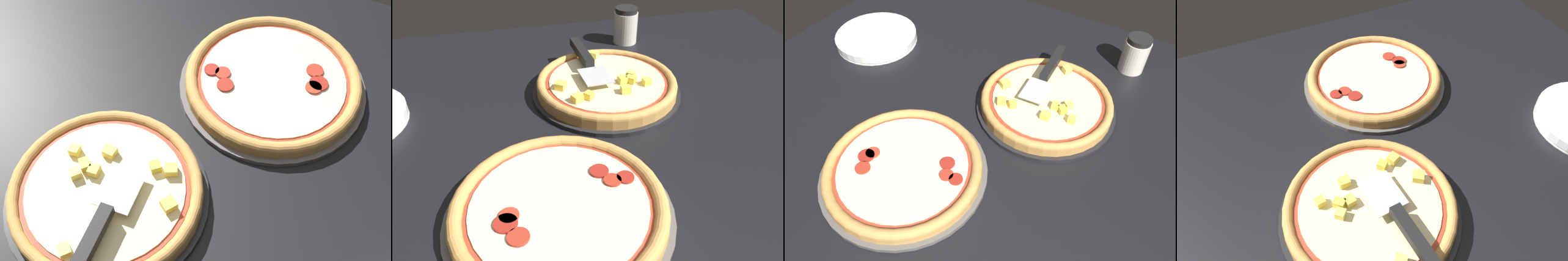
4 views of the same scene
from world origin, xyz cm
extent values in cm
cube|color=black|center=(0.00, 0.00, -1.80)|extent=(142.98, 113.52, 3.60)
cylinder|color=black|center=(-8.61, -10.99, 0.50)|extent=(34.75, 34.75, 1.00)
cylinder|color=#C68E47|center=(-8.61, -10.99, 2.09)|extent=(32.67, 32.67, 2.18)
torus|color=#C68E47|center=(-8.61, -10.99, 3.18)|extent=(32.67, 32.67, 2.04)
cylinder|color=#A33823|center=(-8.61, -10.99, 3.25)|extent=(28.40, 28.40, 0.15)
cylinder|color=beige|center=(-8.61, -10.99, 3.38)|extent=(26.79, 26.79, 0.40)
cube|color=#F4D64C|center=(-16.84, -6.85, 4.36)|extent=(1.91, 1.92, 1.55)
cube|color=#F4D64C|center=(-0.40, -3.58, 4.36)|extent=(2.75, 2.66, 1.55)
cube|color=#F4D64C|center=(-11.78, -9.01, 4.36)|extent=(2.05, 2.14, 1.55)
cube|color=#F9E05B|center=(-8.66, -23.18, 4.36)|extent=(2.77, 2.75, 1.55)
cube|color=yellow|center=(-2.71, -4.11, 4.36)|extent=(2.51, 2.51, 1.55)
cube|color=yellow|center=(-13.72, -8.63, 4.36)|extent=(2.72, 2.71, 1.55)
cube|color=#F4D64C|center=(2.47, -9.62, 4.36)|extent=(3.09, 3.11, 1.55)
cube|color=#F9E05B|center=(-14.39, -10.78, 4.36)|extent=(2.49, 2.48, 1.55)
cube|color=#F4D64C|center=(-11.14, -4.68, 4.36)|extent=(2.20, 1.95, 1.55)
cylinder|color=#565451|center=(8.67, 23.61, 0.50)|extent=(36.24, 36.24, 1.00)
cylinder|color=#C68E47|center=(8.67, 23.61, 1.81)|extent=(34.07, 34.07, 1.63)
torus|color=#C68E47|center=(8.67, 23.61, 2.63)|extent=(34.07, 34.07, 2.37)
cylinder|color=#A33823|center=(8.67, 23.61, 2.70)|extent=(29.61, 29.61, 0.15)
cylinder|color=beige|center=(8.67, 23.61, 2.83)|extent=(27.93, 27.93, 0.40)
cylinder|color=maroon|center=(17.01, 25.79, 3.23)|extent=(3.63, 3.63, 0.40)
cylinder|color=#AD2D1E|center=(15.40, 28.64, 3.23)|extent=(3.30, 3.30, 0.40)
cylinder|color=#AD2D1E|center=(-0.68, 20.78, 3.23)|extent=(2.98, 2.98, 0.40)
cylinder|color=maroon|center=(0.89, 18.15, 3.23)|extent=(3.26, 3.26, 0.40)
cylinder|color=maroon|center=(-2.97, 20.64, 3.23)|extent=(2.94, 2.94, 0.40)
cylinder|color=#B73823|center=(16.40, 24.43, 3.23)|extent=(3.10, 3.10, 0.40)
cube|color=#B7B7BC|center=(-5.87, -10.58, 5.25)|extent=(7.01, 8.74, 0.24)
cube|color=black|center=(-5.07, -21.79, 6.13)|extent=(3.20, 14.29, 2.00)
cylinder|color=white|center=(47.68, -10.79, 0.35)|extent=(24.03, 24.03, 0.70)
cylinder|color=white|center=(47.68, -10.79, 1.05)|extent=(24.03, 24.03, 0.70)
cylinder|color=white|center=(47.68, -10.79, 1.75)|extent=(24.03, 24.03, 0.70)
cylinder|color=white|center=(47.68, -10.79, 2.45)|extent=(24.03, 24.03, 0.70)
cylinder|color=silver|center=(-22.03, -38.42, 4.47)|extent=(6.91, 6.91, 8.94)
cylinder|color=black|center=(-22.03, -38.42, 9.64)|extent=(6.36, 6.36, 1.40)
camera|label=1|loc=(23.02, -44.83, 82.83)|focal=50.00mm
camera|label=2|loc=(13.77, 63.79, 47.23)|focal=35.00mm
camera|label=3|loc=(-31.13, 56.46, 68.02)|focal=35.00mm
camera|label=4|loc=(-24.16, -45.08, 65.23)|focal=35.00mm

